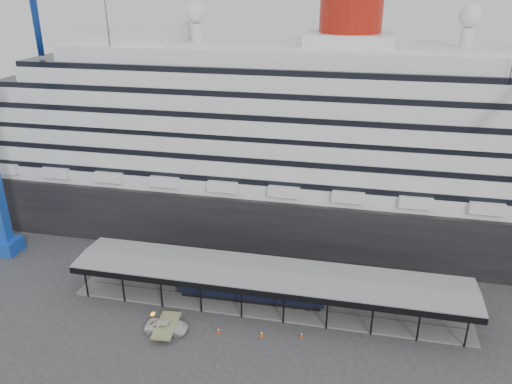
{
  "coord_description": "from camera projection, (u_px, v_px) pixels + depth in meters",
  "views": [
    {
      "loc": [
        10.88,
        -53.78,
        42.53
      ],
      "look_at": [
        -2.39,
        8.0,
        15.79
      ],
      "focal_mm": 35.0,
      "sensor_mm": 36.0,
      "label": 1
    }
  ],
  "objects": [
    {
      "name": "traffic_cone_mid",
      "position": [
        262.0,
        333.0,
        64.69
      ],
      "size": [
        0.46,
        0.46,
        0.8
      ],
      "rotation": [
        0.0,
        0.0,
        0.15
      ],
      "color": "#D75A0B",
      "rests_on": "ground"
    },
    {
      "name": "traffic_cone_left",
      "position": [
        218.0,
        330.0,
        65.27
      ],
      "size": [
        0.52,
        0.52,
        0.81
      ],
      "rotation": [
        0.0,
        0.0,
        -0.28
      ],
      "color": "red",
      "rests_on": "ground"
    },
    {
      "name": "cruise_ship",
      "position": [
        298.0,
        129.0,
        88.75
      ],
      "size": [
        130.0,
        30.0,
        43.9
      ],
      "color": "black",
      "rests_on": "ground"
    },
    {
      "name": "ground",
      "position": [
        261.0,
        324.0,
        67.1
      ],
      "size": [
        200.0,
        200.0,
        0.0
      ],
      "primitive_type": "plane",
      "color": "#333335",
      "rests_on": "ground"
    },
    {
      "name": "platform_canopy",
      "position": [
        268.0,
        289.0,
        70.68
      ],
      "size": [
        56.0,
        9.18,
        5.3
      ],
      "color": "slate",
      "rests_on": "ground"
    },
    {
      "name": "traffic_cone_right",
      "position": [
        301.0,
        335.0,
        64.55
      ],
      "size": [
        0.38,
        0.38,
        0.68
      ],
      "rotation": [
        0.0,
        0.0,
        -0.08
      ],
      "color": "#DC3D0C",
      "rests_on": "ground"
    },
    {
      "name": "port_truck",
      "position": [
        167.0,
        327.0,
        65.39
      ],
      "size": [
        5.73,
        3.02,
        1.54
      ],
      "primitive_type": "imported",
      "rotation": [
        0.0,
        0.0,
        1.66
      ],
      "color": "silver",
      "rests_on": "ground"
    },
    {
      "name": "pullman_carriage",
      "position": [
        251.0,
        285.0,
        71.09
      ],
      "size": [
        21.16,
        3.19,
        20.73
      ],
      "rotation": [
        0.0,
        0.0,
        0.02
      ],
      "color": "black",
      "rests_on": "ground"
    }
  ]
}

